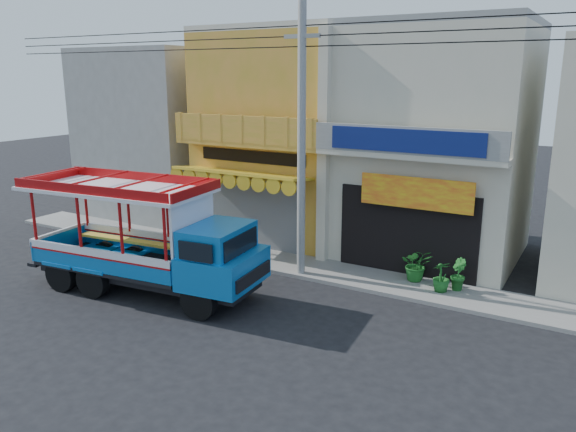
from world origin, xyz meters
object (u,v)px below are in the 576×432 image
object	(u,v)px
songthaew_truck	(159,242)
green_sign	(205,237)
potted_plant_c	(441,277)
potted_plant_b	(458,274)
potted_plant_a	(417,264)
utility_pole	(306,123)

from	to	relation	value
songthaew_truck	green_sign	xyz separation A→B (m)	(-1.66, 4.22, -1.17)
potted_plant_c	potted_plant_b	bearing A→B (deg)	-179.64
potted_plant_b	potted_plant_a	bearing A→B (deg)	60.33
utility_pole	green_sign	world-z (taller)	utility_pole
green_sign	utility_pole	bearing A→B (deg)	-7.81
utility_pole	potted_plant_a	distance (m)	5.66
potted_plant_a	green_sign	bearing A→B (deg)	161.07
utility_pole	potted_plant_b	world-z (taller)	utility_pole
green_sign	potted_plant_a	xyz separation A→B (m)	(8.01, 0.57, 0.14)
green_sign	potted_plant_a	bearing A→B (deg)	4.08
songthaew_truck	potted_plant_c	xyz separation A→B (m)	(7.28, 4.27, -1.09)
utility_pole	songthaew_truck	size ratio (longest dim) A/B	3.65
songthaew_truck	potted_plant_c	distance (m)	8.51
utility_pole	potted_plant_b	size ratio (longest dim) A/B	28.72
green_sign	potted_plant_a	distance (m)	8.03
green_sign	potted_plant_c	bearing A→B (deg)	0.30
potted_plant_a	potted_plant_b	distance (m)	1.32
songthaew_truck	potted_plant_a	bearing A→B (deg)	37.02
songthaew_truck	potted_plant_b	distance (m)	9.04
green_sign	potted_plant_a	size ratio (longest dim) A/B	0.88
songthaew_truck	potted_plant_b	size ratio (longest dim) A/B	7.87
songthaew_truck	potted_plant_a	distance (m)	8.02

